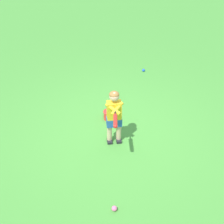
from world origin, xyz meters
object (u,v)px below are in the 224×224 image
child_batter (114,114)px  play_ball_far_left (144,70)px  play_ball_center_lawn (114,208)px  toy_bucket (109,115)px

child_batter → play_ball_far_left: bearing=67.0°
child_batter → play_ball_center_lawn: (-0.19, -1.48, -0.61)m
play_ball_center_lawn → play_ball_far_left: 4.24m
child_batter → toy_bucket: bearing=91.6°
play_ball_far_left → toy_bucket: toy_bucket is taller
child_batter → play_ball_far_left: size_ratio=14.75×
play_ball_center_lawn → play_ball_far_left: size_ratio=1.14×
child_batter → toy_bucket: size_ratio=5.00×
play_ball_center_lawn → child_batter: bearing=82.7°
play_ball_center_lawn → play_ball_far_left: (1.28, 4.04, -0.01)m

